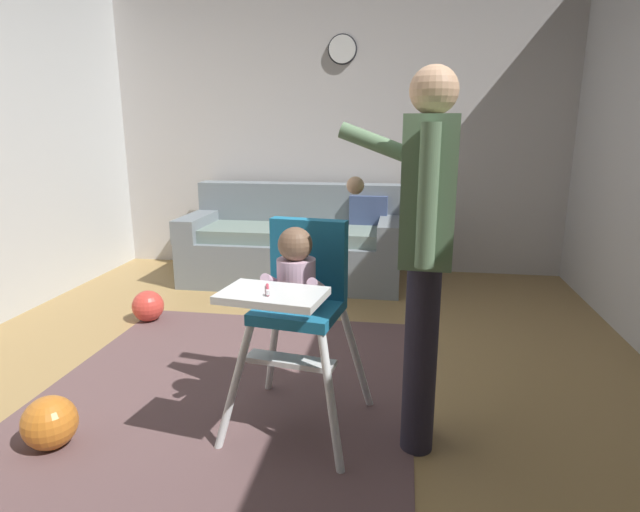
{
  "coord_description": "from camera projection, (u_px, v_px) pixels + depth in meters",
  "views": [
    {
      "loc": [
        0.66,
        -2.32,
        1.37
      ],
      "look_at": [
        0.29,
        -0.03,
        0.8
      ],
      "focal_mm": 29.16,
      "sensor_mm": 36.0,
      "label": 1
    }
  ],
  "objects": [
    {
      "name": "wall_clock",
      "position": [
        342.0,
        49.0,
        4.72
      ],
      "size": [
        0.27,
        0.04,
        0.27
      ],
      "color": "white"
    },
    {
      "name": "toy_ball_second",
      "position": [
        148.0,
        306.0,
        3.76
      ],
      "size": [
        0.23,
        0.23,
        0.23
      ],
      "primitive_type": "sphere",
      "color": "#D13D33",
      "rests_on": "ground"
    },
    {
      "name": "ground",
      "position": [
        264.0,
        412.0,
        2.66
      ],
      "size": [
        5.91,
        7.01,
        0.1
      ],
      "primitive_type": "cube",
      "color": "#9E7D49"
    },
    {
      "name": "area_rug",
      "position": [
        217.0,
        407.0,
        2.61
      ],
      "size": [
        1.94,
        2.59,
        0.01
      ],
      "primitive_type": "cube",
      "color": "brown",
      "rests_on": "ground"
    },
    {
      "name": "toy_ball",
      "position": [
        50.0,
        423.0,
        2.27
      ],
      "size": [
        0.23,
        0.23,
        0.23
      ],
      "primitive_type": "sphere",
      "color": "orange",
      "rests_on": "ground"
    },
    {
      "name": "high_chair",
      "position": [
        298.0,
        289.0,
        2.3
      ],
      "size": [
        0.69,
        0.79,
        0.97
      ],
      "rotation": [
        0.0,
        0.0,
        -1.72
      ],
      "color": "white",
      "rests_on": "ground"
    },
    {
      "name": "wall_far",
      "position": [
        335.0,
        130.0,
        4.95
      ],
      "size": [
        5.11,
        0.06,
        2.69
      ],
      "primitive_type": "cube",
      "color": "beige",
      "rests_on": "ground"
    },
    {
      "name": "adult_standing",
      "position": [
        425.0,
        244.0,
        2.13
      ],
      "size": [
        0.51,
        0.52,
        1.6
      ],
      "rotation": [
        0.0,
        0.0,
        3.08
      ],
      "color": "#282534",
      "rests_on": "ground"
    },
    {
      "name": "couch",
      "position": [
        295.0,
        244.0,
        4.74
      ],
      "size": [
        1.94,
        0.86,
        0.86
      ],
      "rotation": [
        0.0,
        0.0,
        -1.57
      ],
      "color": "slate",
      "rests_on": "ground"
    }
  ]
}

